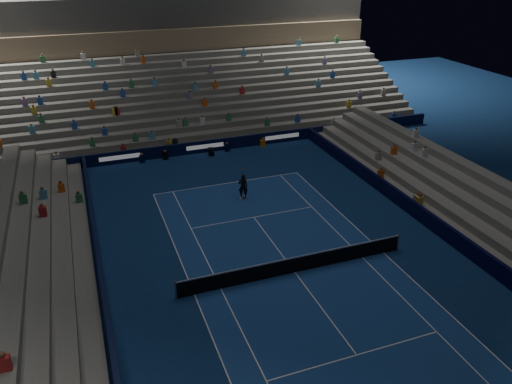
% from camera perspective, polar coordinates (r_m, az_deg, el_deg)
% --- Properties ---
extents(ground, '(90.00, 90.00, 0.00)m').
position_cam_1_polar(ground, '(26.99, 4.46, -9.13)').
color(ground, '#0D2450').
rests_on(ground, ground).
extents(court_surface, '(10.97, 23.77, 0.01)m').
position_cam_1_polar(court_surface, '(26.98, 4.46, -9.12)').
color(court_surface, navy).
rests_on(court_surface, ground).
extents(sponsor_barrier_far, '(44.00, 0.25, 1.00)m').
position_cam_1_polar(sponsor_barrier_far, '(42.31, -5.88, 5.21)').
color(sponsor_barrier_far, black).
rests_on(sponsor_barrier_far, ground).
extents(sponsor_barrier_east, '(0.25, 37.00, 1.00)m').
position_cam_1_polar(sponsor_barrier_east, '(31.49, 20.85, -4.29)').
color(sponsor_barrier_east, black).
rests_on(sponsor_barrier_east, ground).
extents(sponsor_barrier_west, '(0.25, 37.00, 1.00)m').
position_cam_1_polar(sponsor_barrier_west, '(24.95, -16.77, -12.30)').
color(sponsor_barrier_west, '#080F33').
rests_on(sponsor_barrier_west, ground).
extents(grandstand_main, '(44.00, 15.20, 11.20)m').
position_cam_1_polar(grandstand_main, '(50.21, -8.85, 11.86)').
color(grandstand_main, '#61615D').
rests_on(grandstand_main, ground).
extents(grandstand_east, '(5.00, 37.00, 2.50)m').
position_cam_1_polar(grandstand_east, '(33.53, 25.51, -2.48)').
color(grandstand_east, slate).
rests_on(grandstand_east, ground).
extents(grandstand_west, '(5.00, 37.00, 2.50)m').
position_cam_1_polar(grandstand_west, '(24.97, -24.98, -12.66)').
color(grandstand_west, slate).
rests_on(grandstand_west, ground).
extents(tennis_net, '(12.90, 0.10, 1.10)m').
position_cam_1_polar(tennis_net, '(26.70, 4.50, -8.25)').
color(tennis_net, '#B2B2B7').
rests_on(tennis_net, ground).
extents(tennis_player, '(0.75, 0.60, 1.80)m').
position_cam_1_polar(tennis_player, '(34.00, -1.49, 0.64)').
color(tennis_player, black).
rests_on(tennis_player, ground).
extents(broadcast_camera, '(0.50, 0.92, 0.59)m').
position_cam_1_polar(broadcast_camera, '(41.66, -5.15, 4.62)').
color(broadcast_camera, black).
rests_on(broadcast_camera, ground).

